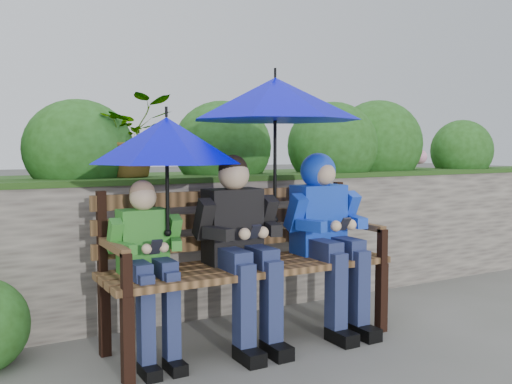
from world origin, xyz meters
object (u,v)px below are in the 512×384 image
boy_right (326,224)px  umbrella_right (275,99)px  boy_middle (240,239)px  umbrella_left (167,140)px  boy_left (148,258)px  park_bench (245,253)px

boy_right → umbrella_right: umbrella_right is taller
boy_middle → boy_right: (0.67, 0.01, 0.05)m
boy_middle → boy_right: size_ratio=0.99×
boy_right → umbrella_left: size_ratio=1.36×
umbrella_left → umbrella_right: umbrella_right is taller
umbrella_right → umbrella_left: bearing=-175.5°
boy_left → boy_right: bearing=-0.1°
park_bench → boy_right: bearing=-7.8°
boy_left → umbrella_left: 0.68m
boy_right → umbrella_left: 1.27m
park_bench → boy_left: size_ratio=1.77×
umbrella_left → umbrella_right: (0.76, 0.06, 0.27)m
boy_middle → umbrella_left: umbrella_left is taller
boy_left → boy_middle: 0.60m
boy_right → umbrella_left: bearing=-179.7°
boy_right → umbrella_left: (-1.14, -0.01, 0.56)m
umbrella_left → umbrella_right: bearing=4.5°
umbrella_right → boy_middle: bearing=-167.1°
boy_right → umbrella_right: size_ratio=1.09×
boy_left → umbrella_right: bearing=3.4°
umbrella_left → boy_left: bearing=175.9°
park_bench → umbrella_left: bearing=-171.1°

